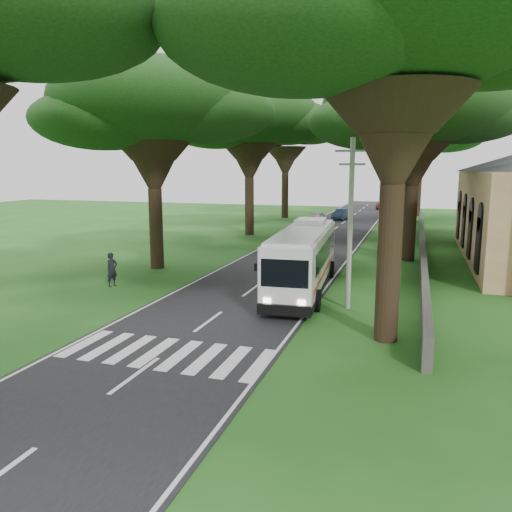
# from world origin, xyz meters

# --- Properties ---
(ground) EXTENTS (140.00, 140.00, 0.00)m
(ground) POSITION_xyz_m (0.00, 0.00, 0.00)
(ground) COLOR #1E4F16
(ground) RESTS_ON ground
(road) EXTENTS (8.00, 120.00, 0.04)m
(road) POSITION_xyz_m (0.00, 25.00, 0.01)
(road) COLOR black
(road) RESTS_ON ground
(crosswalk) EXTENTS (8.00, 3.00, 0.01)m
(crosswalk) POSITION_xyz_m (0.00, -2.00, 0.00)
(crosswalk) COLOR silver
(crosswalk) RESTS_ON ground
(property_wall) EXTENTS (0.35, 50.00, 1.20)m
(property_wall) POSITION_xyz_m (9.00, 24.00, 0.60)
(property_wall) COLOR #383533
(property_wall) RESTS_ON ground
(pole_near) EXTENTS (1.60, 0.24, 8.00)m
(pole_near) POSITION_xyz_m (5.50, 6.00, 4.18)
(pole_near) COLOR gray
(pole_near) RESTS_ON ground
(pole_mid) EXTENTS (1.60, 0.24, 8.00)m
(pole_mid) POSITION_xyz_m (5.50, 26.00, 4.18)
(pole_mid) COLOR gray
(pole_mid) RESTS_ON ground
(pole_far) EXTENTS (1.60, 0.24, 8.00)m
(pole_far) POSITION_xyz_m (5.50, 46.00, 4.18)
(pole_far) COLOR gray
(pole_far) RESTS_ON ground
(tree_l_mida) EXTENTS (12.73, 12.73, 13.45)m
(tree_l_mida) POSITION_xyz_m (-8.00, 12.00, 10.59)
(tree_l_mida) COLOR black
(tree_l_mida) RESTS_ON ground
(tree_l_midb) EXTENTS (13.73, 13.73, 14.51)m
(tree_l_midb) POSITION_xyz_m (-7.50, 30.00, 11.46)
(tree_l_midb) COLOR black
(tree_l_midb) RESTS_ON ground
(tree_l_far) EXTENTS (12.88, 12.88, 14.98)m
(tree_l_far) POSITION_xyz_m (-8.50, 48.00, 12.05)
(tree_l_far) COLOR black
(tree_l_far) RESTS_ON ground
(tree_r_near) EXTENTS (14.67, 14.67, 15.49)m
(tree_r_near) POSITION_xyz_m (7.50, 2.00, 12.25)
(tree_r_near) COLOR black
(tree_r_near) RESTS_ON ground
(tree_r_mida) EXTENTS (12.97, 12.97, 13.63)m
(tree_r_mida) POSITION_xyz_m (8.00, 20.00, 10.73)
(tree_r_mida) COLOR black
(tree_r_mida) RESTS_ON ground
(tree_r_midb) EXTENTS (16.37, 16.37, 16.31)m
(tree_r_midb) POSITION_xyz_m (7.50, 38.00, 12.74)
(tree_r_midb) COLOR black
(tree_r_midb) RESTS_ON ground
(tree_r_far) EXTENTS (13.97, 13.97, 14.40)m
(tree_r_far) POSITION_xyz_m (8.50, 56.00, 11.30)
(tree_r_far) COLOR black
(tree_r_far) RESTS_ON ground
(coach_bus) EXTENTS (3.33, 11.61, 3.38)m
(coach_bus) POSITION_xyz_m (2.70, 8.84, 1.82)
(coach_bus) COLOR silver
(coach_bus) RESTS_ON ground
(distant_car_a) EXTENTS (1.94, 4.12, 1.36)m
(distant_car_a) POSITION_xyz_m (-3.00, 42.75, 0.71)
(distant_car_a) COLOR silver
(distant_car_a) RESTS_ON road
(distant_car_b) EXTENTS (2.16, 4.30, 1.35)m
(distant_car_b) POSITION_xyz_m (-0.80, 47.67, 0.71)
(distant_car_b) COLOR navy
(distant_car_b) RESTS_ON road
(distant_car_c) EXTENTS (2.12, 4.30, 1.20)m
(distant_car_c) POSITION_xyz_m (3.00, 65.93, 0.63)
(distant_car_c) COLOR maroon
(distant_car_c) RESTS_ON road
(pedestrian) EXTENTS (0.66, 0.82, 1.94)m
(pedestrian) POSITION_xyz_m (-7.81, 6.47, 0.97)
(pedestrian) COLOR black
(pedestrian) RESTS_ON ground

